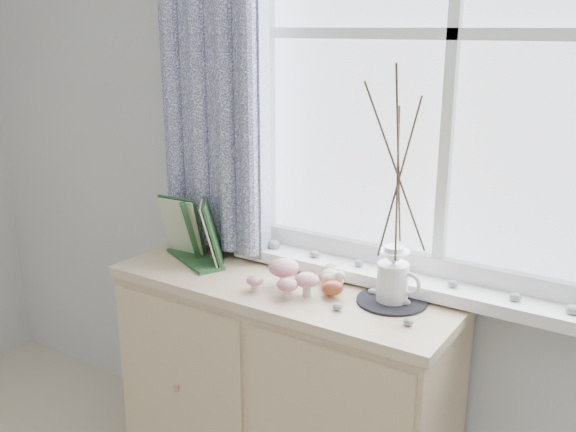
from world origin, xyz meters
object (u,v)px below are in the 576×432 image
object	(u,v)px
botanical_book	(188,232)
toadstool_cluster	(288,275)
sideboard	(283,393)
twig_pitcher	(398,168)

from	to	relation	value
botanical_book	toadstool_cluster	size ratio (longest dim) A/B	1.50
sideboard	twig_pitcher	distance (m)	0.93
botanical_book	toadstool_cluster	distance (m)	0.44
twig_pitcher	sideboard	bearing A→B (deg)	-174.22
sideboard	botanical_book	distance (m)	0.66
toadstool_cluster	twig_pitcher	world-z (taller)	twig_pitcher
botanical_book	twig_pitcher	distance (m)	0.82
sideboard	toadstool_cluster	distance (m)	0.49
sideboard	twig_pitcher	world-z (taller)	twig_pitcher
toadstool_cluster	twig_pitcher	distance (m)	0.50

